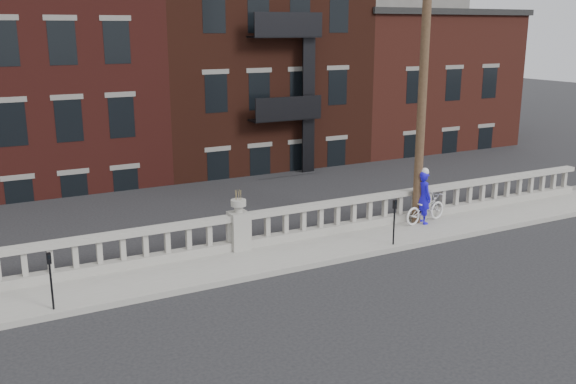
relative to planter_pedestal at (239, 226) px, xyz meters
name	(u,v)px	position (x,y,z in m)	size (l,w,h in m)	color
ground	(307,303)	(0.00, -3.95, -0.83)	(120.00, 120.00, 0.00)	black
sidewalk	(253,261)	(0.00, -0.95, -0.76)	(32.00, 2.20, 0.15)	gray
balustrade	(239,232)	(0.00, 0.00, -0.19)	(28.00, 0.34, 1.03)	gray
planter_pedestal	(239,226)	(0.00, 0.00, 0.00)	(0.55, 0.55, 1.76)	gray
lower_level	(105,99)	(0.56, 19.09, 1.80)	(80.00, 44.00, 20.80)	#605E59
utility_pole	(424,65)	(6.20, -0.35, 4.41)	(1.60, 0.28, 10.00)	#422D1E
parking_meter_b	(50,274)	(-5.41, -1.80, 0.17)	(0.10, 0.09, 1.36)	black
parking_meter_c	(394,217)	(4.18, -1.80, 0.17)	(0.10, 0.09, 1.36)	black
bicycle	(425,208)	(6.47, -0.47, -0.21)	(0.62, 1.79, 0.94)	white
cyclist	(424,197)	(6.34, -0.51, 0.19)	(0.63, 0.42, 1.74)	#170DCE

